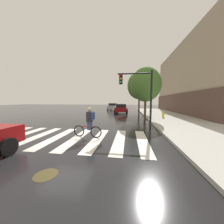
{
  "coord_description": "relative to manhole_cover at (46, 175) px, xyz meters",
  "views": [
    {
      "loc": [
        3.47,
        -6.09,
        2.05
      ],
      "look_at": [
        2.22,
        2.66,
        1.23
      ],
      "focal_mm": 19.12,
      "sensor_mm": 36.0,
      "label": 1
    }
  ],
  "objects": [
    {
      "name": "ground_plane",
      "position": [
        -1.2,
        3.25,
        -0.0
      ],
      "size": [
        120.0,
        120.0,
        0.0
      ],
      "primitive_type": "plane",
      "color": "black"
    },
    {
      "name": "sedan_mid",
      "position": [
        1.01,
        17.47,
        0.79
      ],
      "size": [
        2.14,
        4.49,
        1.55
      ],
      "color": "maroon",
      "rests_on": "ground"
    },
    {
      "name": "crosswalk_stripes",
      "position": [
        -1.16,
        3.25,
        0.0
      ],
      "size": [
        8.83,
        3.98,
        0.01
      ],
      "color": "silver",
      "rests_on": "ground"
    },
    {
      "name": "sedan_far",
      "position": [
        -1.38,
        24.57,
        0.79
      ],
      "size": [
        2.35,
        4.59,
        1.54
      ],
      "color": "#B7B7BC",
      "rests_on": "ground"
    },
    {
      "name": "traffic_light_near",
      "position": [
        2.99,
        5.99,
        2.86
      ],
      "size": [
        2.47,
        0.28,
        4.2
      ],
      "color": "black",
      "rests_on": "ground"
    },
    {
      "name": "manhole_cover",
      "position": [
        0.0,
        0.0,
        0.0
      ],
      "size": [
        0.64,
        0.64,
        0.01
      ],
      "primitive_type": "cylinder",
      "color": "#473D1E",
      "rests_on": "ground"
    },
    {
      "name": "street_tree_mid",
      "position": [
        3.83,
        16.43,
        4.43
      ],
      "size": [
        3.69,
        3.69,
        6.57
      ],
      "color": "#4C3823",
      "rests_on": "ground"
    },
    {
      "name": "corner_building",
      "position": [
        16.89,
        18.58,
        5.38
      ],
      "size": [
        14.24,
        21.36,
        10.85
      ],
      "color": "brown",
      "rests_on": "ground"
    },
    {
      "name": "street_tree_near",
      "position": [
        3.99,
        10.32,
        3.77
      ],
      "size": [
        3.14,
        3.14,
        5.59
      ],
      "color": "#4C3823",
      "rests_on": "ground"
    },
    {
      "name": "fire_hydrant",
      "position": [
        6.15,
        11.33,
        0.53
      ],
      "size": [
        0.33,
        0.22,
        0.78
      ],
      "color": "gold",
      "rests_on": "sidewalk"
    },
    {
      "name": "cyclist",
      "position": [
        0.07,
        3.48,
        0.84
      ],
      "size": [
        1.7,
        0.39,
        1.69
      ],
      "color": "black",
      "rests_on": "ground"
    }
  ]
}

